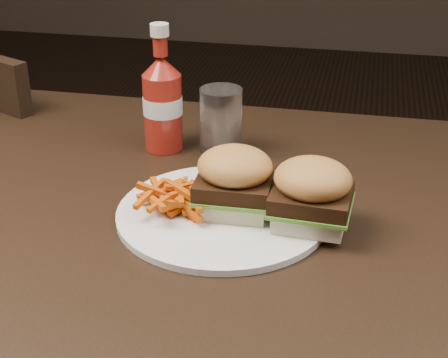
% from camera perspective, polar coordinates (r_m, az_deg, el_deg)
% --- Properties ---
extents(dining_table, '(1.20, 0.80, 0.04)m').
position_cam_1_polar(dining_table, '(0.91, -3.76, -3.61)').
color(dining_table, black).
rests_on(dining_table, ground).
extents(chair_far, '(0.51, 0.51, 0.04)m').
position_cam_1_polar(chair_far, '(1.61, -13.89, -2.34)').
color(chair_far, black).
rests_on(chair_far, ground).
extents(plate, '(0.27, 0.27, 0.01)m').
position_cam_1_polar(plate, '(0.88, -0.14, -2.90)').
color(plate, white).
rests_on(plate, dining_table).
extents(sandwich_half_a, '(0.09, 0.08, 0.02)m').
position_cam_1_polar(sandwich_half_a, '(0.88, 0.89, -1.89)').
color(sandwich_half_a, beige).
rests_on(sandwich_half_a, plate).
extents(sandwich_half_b, '(0.09, 0.08, 0.02)m').
position_cam_1_polar(sandwich_half_b, '(0.85, 7.20, -3.00)').
color(sandwich_half_b, beige).
rests_on(sandwich_half_b, plate).
extents(fries_pile, '(0.10, 0.10, 0.04)m').
position_cam_1_polar(fries_pile, '(0.87, -3.43, -1.25)').
color(fries_pile, '#CE6402').
rests_on(fries_pile, plate).
extents(ketchup_bottle, '(0.06, 0.06, 0.12)m').
position_cam_1_polar(ketchup_bottle, '(1.06, -5.09, 5.55)').
color(ketchup_bottle, maroon).
rests_on(ketchup_bottle, dining_table).
extents(tumbler, '(0.07, 0.07, 0.10)m').
position_cam_1_polar(tumbler, '(1.04, -0.24, 4.85)').
color(tumbler, white).
rests_on(tumbler, dining_table).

